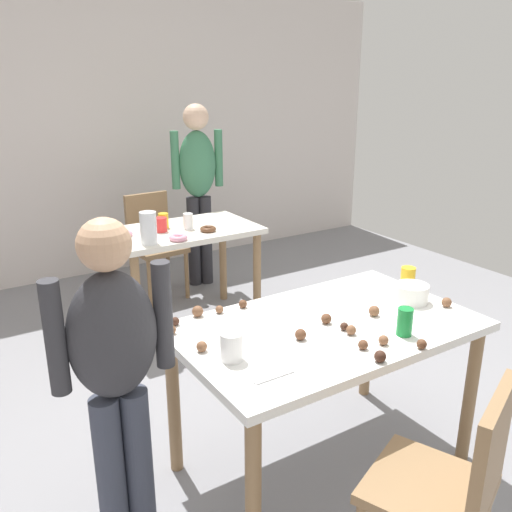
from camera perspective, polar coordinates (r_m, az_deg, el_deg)
ground_plane at (r=2.91m, az=4.21°, el=-19.72°), size 6.40×6.40×0.00m
wall_back at (r=5.24m, az=-17.20°, el=12.15°), size 6.40×0.10×2.60m
dining_table_near at (r=2.49m, az=7.43°, el=-9.00°), size 1.34×0.81×0.75m
dining_table_far at (r=3.99m, az=-7.67°, el=1.20°), size 1.06×0.65×0.75m
chair_near_table at (r=2.08m, az=20.03°, el=-21.52°), size 0.52×0.52×0.87m
chair_far_table at (r=4.64m, az=-10.78°, el=1.79°), size 0.42×0.42×0.87m
person_girl_near at (r=2.05m, az=-14.62°, el=-11.31°), size 0.45×0.22×1.36m
person_adult_far at (r=4.72m, az=-6.16°, el=8.07°), size 0.45×0.26×1.59m
mixing_bowl at (r=2.74m, az=16.09°, el=-3.80°), size 0.16×0.16×0.09m
soda_can at (r=2.39m, az=15.44°, el=-6.71°), size 0.07×0.07×0.12m
fork_near at (r=2.02m, az=1.99°, el=-12.67°), size 0.17×0.02×0.01m
cup_near_0 at (r=2.89m, az=15.73°, el=-2.29°), size 0.07×0.07×0.12m
cup_near_1 at (r=2.11m, az=-2.59°, el=-9.53°), size 0.09×0.09×0.12m
cake_ball_0 at (r=2.16m, az=12.90°, el=-10.32°), size 0.05×0.05×0.05m
cake_ball_1 at (r=2.43m, az=-8.53°, el=-6.84°), size 0.04×0.04×0.04m
cake_ball_2 at (r=2.20m, az=-5.75°, el=-9.49°), size 0.04×0.04×0.04m
cake_ball_3 at (r=2.50m, az=-6.18°, el=-5.81°), size 0.05×0.05×0.05m
cake_ball_4 at (r=2.25m, az=11.24°, el=-9.18°), size 0.04×0.04×0.04m
cake_ball_5 at (r=2.55m, az=12.36°, el=-5.69°), size 0.05×0.05×0.05m
cake_ball_6 at (r=2.31m, az=17.10°, el=-8.88°), size 0.04×0.04×0.04m
cake_ball_7 at (r=2.44m, az=7.43°, el=-6.58°), size 0.05×0.05×0.05m
cake_ball_8 at (r=2.74m, az=19.48°, el=-4.63°), size 0.05×0.05×0.05m
cake_ball_9 at (r=2.30m, az=13.31°, el=-8.64°), size 0.04×0.04×0.04m
cake_ball_10 at (r=2.53m, az=-3.88°, el=-5.64°), size 0.04×0.04×0.04m
cake_ball_11 at (r=2.36m, az=10.01°, el=-7.70°), size 0.04×0.04×0.04m
cake_ball_12 at (r=2.58m, az=-1.39°, el=-5.07°), size 0.04×0.04×0.04m
cake_ball_13 at (r=2.39m, az=9.29°, el=-7.34°), size 0.04×0.04×0.04m
cake_ball_14 at (r=2.28m, az=4.73°, el=-8.26°), size 0.05×0.05×0.05m
cake_ball_15 at (r=2.36m, az=-8.89°, el=-7.70°), size 0.04×0.04×0.04m
pitcher_far at (r=3.60m, az=-11.29°, el=2.91°), size 0.11×0.11×0.22m
cup_far_0 at (r=3.89m, az=-10.02°, el=3.28°), size 0.09×0.09×0.10m
cup_far_1 at (r=3.98m, az=-9.74°, el=3.70°), size 0.07×0.07×0.11m
cup_far_2 at (r=3.93m, az=-7.18°, el=3.66°), size 0.07×0.07×0.12m
donut_far_0 at (r=3.67m, az=-8.21°, el=1.93°), size 0.13×0.13×0.04m
donut_far_1 at (r=3.86m, az=-5.09°, el=2.85°), size 0.12×0.12×0.03m
donut_far_2 at (r=3.83m, az=-13.75°, el=2.28°), size 0.12×0.12×0.03m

